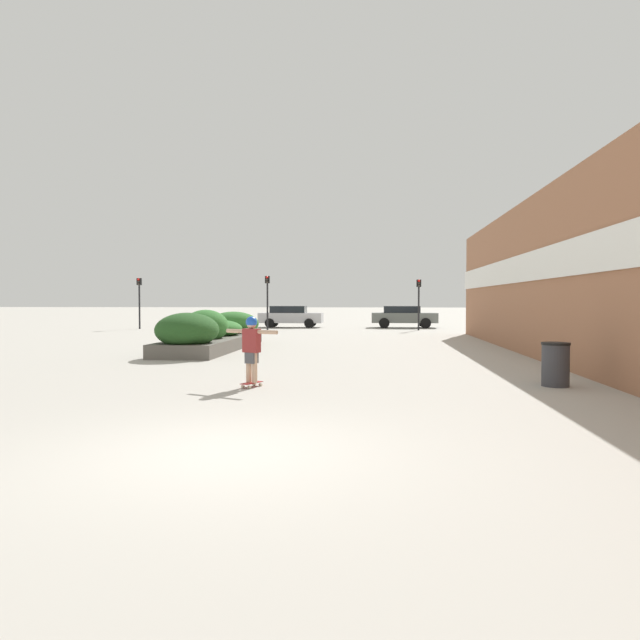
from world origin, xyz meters
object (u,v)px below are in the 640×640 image
(traffic_light_left, at_px, (267,293))
(car_leftmost, at_px, (290,316))
(skateboard, at_px, (252,384))
(traffic_light_right, at_px, (419,295))
(skateboarder, at_px, (252,343))
(trash_bin, at_px, (555,364))
(car_center_left, at_px, (404,316))
(traffic_light_far_left, at_px, (139,294))

(traffic_light_left, bearing_deg, car_leftmost, 75.19)
(skateboard, bearing_deg, traffic_light_right, 102.41)
(skateboarder, xyz_separation_m, trash_bin, (6.42, 0.74, -0.47))
(car_leftmost, relative_size, car_center_left, 0.99)
(skateboard, relative_size, trash_bin, 0.63)
(trash_bin, height_order, traffic_light_left, traffic_light_left)
(skateboarder, bearing_deg, traffic_light_left, 124.92)
(trash_bin, bearing_deg, traffic_light_far_left, 129.62)
(traffic_light_far_left, bearing_deg, traffic_light_right, 0.17)
(skateboarder, bearing_deg, traffic_light_far_left, 142.86)
(skateboarder, height_order, car_leftmost, skateboarder)
(skateboard, distance_m, skateboarder, 0.88)
(traffic_light_far_left, bearing_deg, skateboarder, -62.02)
(trash_bin, relative_size, traffic_light_far_left, 0.28)
(traffic_light_left, xyz_separation_m, traffic_light_right, (9.39, 0.42, -0.15))
(skateboard, xyz_separation_m, skateboarder, (-0.00, 0.00, 0.88))
(traffic_light_far_left, bearing_deg, trash_bin, -50.38)
(traffic_light_left, xyz_separation_m, traffic_light_far_left, (-8.47, 0.37, -0.05))
(skateboard, distance_m, trash_bin, 6.48)
(skateboard, distance_m, traffic_light_far_left, 26.95)
(skateboard, distance_m, car_leftmost, 27.06)
(car_leftmost, relative_size, traffic_light_left, 1.28)
(trash_bin, bearing_deg, skateboard, -173.46)
(trash_bin, distance_m, traffic_light_left, 25.02)
(skateboarder, height_order, traffic_light_right, traffic_light_right)
(trash_bin, xyz_separation_m, traffic_light_right, (-1.16, 23.04, 1.69))
(skateboard, xyz_separation_m, traffic_light_far_left, (-12.60, 23.72, 2.19))
(trash_bin, distance_m, traffic_light_right, 23.13)
(car_leftmost, bearing_deg, skateboard, 6.79)
(skateboard, height_order, traffic_light_left, traffic_light_left)
(car_center_left, bearing_deg, traffic_light_right, 13.07)
(skateboarder, xyz_separation_m, traffic_light_left, (-4.13, 23.35, 1.36))
(trash_bin, height_order, car_leftmost, car_leftmost)
(trash_bin, xyz_separation_m, traffic_light_left, (-10.55, 22.61, 1.83))
(skateboarder, distance_m, traffic_light_left, 23.75)
(skateboard, relative_size, traffic_light_left, 0.18)
(skateboarder, bearing_deg, trash_bin, 31.42)
(skateboard, distance_m, traffic_light_right, 24.44)
(car_center_left, xyz_separation_m, traffic_light_left, (-8.63, -3.71, 1.51))
(traffic_light_left, height_order, traffic_light_far_left, traffic_light_left)
(car_leftmost, bearing_deg, car_center_left, 91.45)
(skateboarder, relative_size, trash_bin, 1.49)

